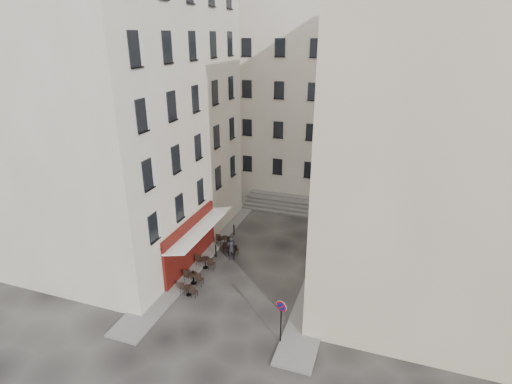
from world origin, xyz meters
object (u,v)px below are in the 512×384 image
at_px(pedestrian, 231,248).
at_px(bistro_table_b, 194,277).
at_px(no_parking_sign, 281,314).
at_px(bistro_table_a, 189,290).

bearing_deg(pedestrian, bistro_table_b, 44.93).
relative_size(no_parking_sign, pedestrian, 1.43).
xyz_separation_m(bistro_table_a, pedestrian, (0.89, 4.77, 0.50)).
height_order(bistro_table_a, bistro_table_b, bistro_table_b).
relative_size(no_parking_sign, bistro_table_b, 1.96).
relative_size(bistro_table_a, pedestrian, 0.63).
relative_size(no_parking_sign, bistro_table_a, 2.29).
bearing_deg(pedestrian, bistro_table_a, 52.55).
relative_size(bistro_table_b, pedestrian, 0.73).
xyz_separation_m(no_parking_sign, pedestrian, (-5.58, 6.88, -0.94)).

